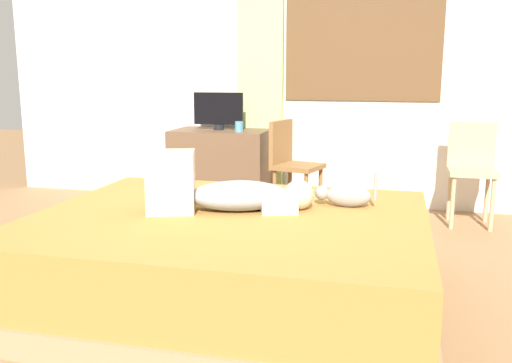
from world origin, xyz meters
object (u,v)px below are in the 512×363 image
at_px(chair_spare, 472,165).
at_px(bed, 230,258).
at_px(desk, 221,168).
at_px(person_lying, 222,191).
at_px(chair_by_desk, 291,161).
at_px(cup, 239,127).
at_px(cat, 345,195).
at_px(tv_monitor, 218,110).

bearing_deg(chair_spare, bed, -126.01).
bearing_deg(desk, person_lying, -72.09).
bearing_deg(chair_by_desk, chair_spare, 5.66).
distance_m(bed, person_lying, 0.38).
bearing_deg(cup, chair_spare, 1.98).
height_order(cat, chair_spare, chair_spare).
height_order(person_lying, cat, person_lying).
relative_size(person_lying, cat, 2.60).
xyz_separation_m(bed, desk, (-0.74, 2.14, 0.12)).
bearing_deg(desk, cat, -53.50).
height_order(desk, chair_by_desk, chair_by_desk).
distance_m(cup, chair_spare, 2.04).
bearing_deg(desk, cup, -33.71).
height_order(bed, cup, cup).
bearing_deg(person_lying, chair_by_desk, 88.55).
bearing_deg(cat, person_lying, -158.24).
bearing_deg(tv_monitor, bed, -70.51).
bearing_deg(tv_monitor, cup, -31.28).
distance_m(cat, chair_by_desk, 1.70).
distance_m(desk, chair_by_desk, 0.77).
relative_size(desk, chair_spare, 1.05).
distance_m(cat, cup, 2.02).
xyz_separation_m(cup, chair_spare, (2.02, 0.07, -0.28)).
bearing_deg(cup, person_lying, -76.86).
xyz_separation_m(cat, desk, (-1.34, 1.81, -0.20)).
xyz_separation_m(person_lying, tv_monitor, (-0.69, 2.08, 0.30)).
xyz_separation_m(tv_monitor, chair_by_desk, (0.74, -0.23, -0.41)).
bearing_deg(chair_by_desk, bed, -89.45).
bearing_deg(cat, bed, -151.20).
bearing_deg(bed, chair_spare, 53.99).
xyz_separation_m(chair_by_desk, chair_spare, (1.52, 0.15, 0.00)).
relative_size(cat, chair_spare, 0.42).
bearing_deg(person_lying, tv_monitor, 108.45).
height_order(cat, chair_by_desk, chair_by_desk).
relative_size(tv_monitor, chair_spare, 0.56).
bearing_deg(tv_monitor, desk, 0.00).
bearing_deg(cat, cup, 123.93).
distance_m(cup, chair_by_desk, 0.58).
bearing_deg(person_lying, desk, 107.91).
bearing_deg(chair_spare, chair_by_desk, -174.34).
xyz_separation_m(cat, cup, (-1.12, 1.66, 0.22)).
height_order(cat, tv_monitor, tv_monitor).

